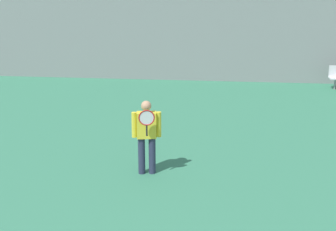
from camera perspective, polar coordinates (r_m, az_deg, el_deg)
name	(u,v)px	position (r m, az deg, el deg)	size (l,w,h in m)	color
tennis_player	(147,133)	(9.30, -2.63, -2.16)	(0.58, 0.45, 1.53)	#282D47
back_fence	(199,34)	(17.77, 3.76, 9.83)	(30.68, 0.06, 3.51)	gray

